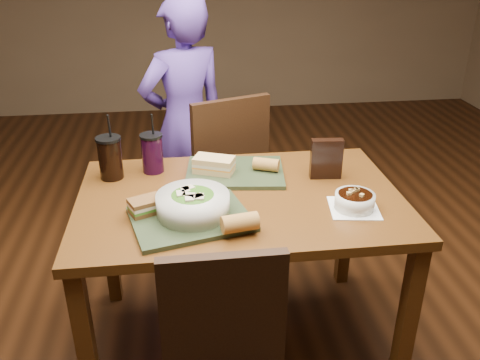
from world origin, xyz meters
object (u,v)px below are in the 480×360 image
baguette_near (240,223)px  tray_near (191,219)px  baguette_far (266,164)px  chair_far (229,170)px  salad_bowl (193,203)px  soup_bowl (355,201)px  sandwich_near (146,206)px  sandwich_far (214,165)px  diner (185,124)px  dining_table (240,215)px  tray_far (235,172)px  chip_bag (326,159)px  cup_berry (152,153)px  cup_cola (110,157)px

baguette_near → tray_near: bearing=144.5°
baguette_far → baguette_near: bearing=-110.0°
chair_far → salad_bowl: (-0.22, -0.85, 0.27)m
soup_bowl → sandwich_near: 0.79m
sandwich_far → salad_bowl: bearing=-106.5°
salad_bowl → baguette_far: salad_bowl is taller
sandwich_near → diner: bearing=81.2°
soup_bowl → chair_far: bearing=114.4°
diner → baguette_near: bearing=72.8°
dining_table → sandwich_near: (-0.37, -0.12, 0.14)m
soup_bowl → salad_bowl: bearing=179.3°
salad_bowl → sandwich_far: size_ratio=1.40×
tray_far → sandwich_far: (-0.09, -0.00, 0.04)m
sandwich_near → baguette_far: (0.50, 0.31, -0.00)m
sandwich_near → chip_bag: size_ratio=0.81×
diner → cup_berry: bearing=53.1°
salad_bowl → soup_bowl: (0.61, -0.01, -0.03)m
soup_bowl → sandwich_near: (-0.79, 0.04, 0.01)m
tray_near → tray_far: bearing=61.5°
dining_table → baguette_far: baguette_far is taller
sandwich_near → cup_cola: (-0.16, 0.36, 0.05)m
baguette_near → cup_cola: size_ratio=0.45×
salad_bowl → cup_berry: bearing=110.0°
tray_far → soup_bowl: 0.56m
dining_table → diner: 0.99m
tray_far → baguette_near: bearing=-94.7°
baguette_near → cup_cola: bearing=132.5°
soup_bowl → cup_berry: 0.89m
tray_far → cup_berry: cup_berry is taller
dining_table → tray_far: (0.00, 0.21, 0.10)m
dining_table → tray_far: bearing=88.9°
salad_bowl → soup_bowl: 0.61m
soup_bowl → chip_bag: size_ratio=1.20×
soup_bowl → baguette_far: same height
chair_far → baguette_far: size_ratio=8.75×
dining_table → chair_far: chair_far is taller
tray_far → cup_cola: size_ratio=1.46×
baguette_near → chip_bag: size_ratio=0.73×
tray_far → salad_bowl: bearing=-118.7°
tray_near → chip_bag: chip_bag is taller
baguette_far → cup_berry: size_ratio=0.41×
sandwich_far → sandwich_near: bearing=-130.5°
sandwich_near → cup_berry: cup_berry is taller
chip_bag → chair_far: bearing=126.9°
diner → chip_bag: 1.04m
tray_near → sandwich_near: size_ratio=2.97×
diner → tray_far: (0.20, -0.77, 0.04)m
dining_table → baguette_near: 0.33m
baguette_far → chip_bag: size_ratio=0.64×
tray_near → soup_bowl: (0.62, 0.02, 0.03)m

